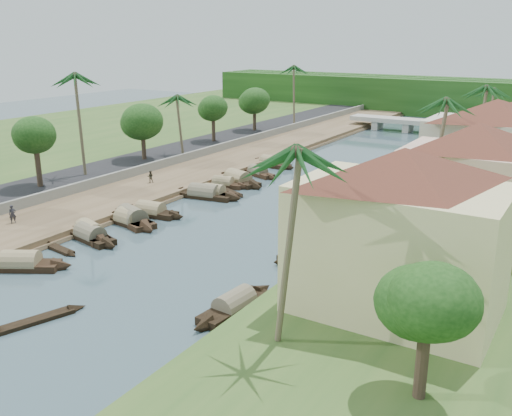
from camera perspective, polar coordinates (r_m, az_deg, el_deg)
The scene contains 44 objects.
ground at distance 47.65m, azimuth -8.01°, elevation -4.86°, with size 220.00×220.00×0.00m, color #3D525B.
left_bank at distance 71.97m, azimuth -7.80°, elevation 3.01°, with size 10.00×180.00×0.80m, color brown.
right_bank at distance 57.24m, azimuth 20.51°, elevation -1.40°, with size 16.00×180.00×1.20m, color #315321.
road at distance 77.45m, azimuth -12.70°, elevation 3.98°, with size 8.00×180.00×1.40m, color black.
retaining_wall at distance 74.43m, azimuth -10.35°, elevation 4.11°, with size 0.40×180.00×1.10m, color gray.
far_left_fill at distance 97.55m, azimuth -24.04°, elevation 5.54°, with size 45.00×220.00×1.35m, color #315321.
treeline at distance 137.50m, azimuth 19.80°, elevation 10.35°, with size 120.00×14.00×8.00m.
bridge at distance 110.75m, azimuth 16.49°, elevation 8.07°, with size 28.00×4.00×2.40m.
building_near at distance 35.07m, azimuth 14.06°, elevation -2.20°, with size 14.85×14.85×10.20m.
building_mid at distance 49.91m, azimuth 20.85°, elevation 2.58°, with size 14.11×14.11×9.70m.
building_far at distance 63.55m, azimuth 22.53°, elevation 5.54°, with size 15.59×15.59×10.20m.
sampan_2 at distance 48.32m, azimuth -22.43°, elevation -5.20°, with size 7.98×5.59×2.19m.
sampan_3 at distance 52.87m, azimuth -16.24°, elevation -2.68°, with size 8.07×3.12×2.14m.
sampan_4 at distance 53.62m, azimuth -16.32°, elevation -2.41°, with size 7.91×4.12×2.21m.
sampan_5 at distance 56.31m, azimuth -12.54°, elevation -1.19°, with size 7.37×2.70×2.30m.
sampan_6 at distance 56.55m, azimuth -12.32°, elevation -1.09°, with size 8.74×4.74×2.52m.
sampan_7 at distance 58.58m, azimuth -10.48°, elevation -0.35°, with size 8.06×2.58×2.12m.
sampan_8 at distance 64.42m, azimuth -4.24°, elevation 1.48°, with size 6.90×2.34×2.12m.
sampan_9 at distance 64.17m, azimuth -5.22°, elevation 1.40°, with size 9.57×3.33×2.35m.
sampan_10 at distance 68.42m, azimuth -3.31°, elevation 2.42°, with size 6.99×2.78×1.93m.
sampan_11 at distance 70.02m, azimuth -1.83°, elevation 2.79°, with size 9.17×4.63×2.54m.
sampan_12 at distance 74.07m, azimuth 0.17°, elevation 3.58°, with size 7.50×4.02×1.85m.
sampan_13 at distance 79.25m, azimuth 1.51°, elevation 4.47°, with size 8.23×2.69×2.21m.
sampan_14 at distance 38.29m, azimuth -2.16°, elevation -9.70°, with size 2.20×8.40×2.04m.
sampan_15 at distance 46.95m, azimuth 4.89°, elevation -4.56°, with size 3.86×6.50×1.81m.
sampan_16 at distance 61.53m, azimuth 12.10°, elevation 0.39°, with size 3.74×8.36×2.04m.
canoe_0 at distance 39.60m, azimuth -21.19°, elevation -10.49°, with size 3.02×6.71×0.90m.
canoe_1 at distance 51.30m, azimuth -19.09°, elevation -3.93°, with size 5.00×1.50×0.80m.
canoe_2 at distance 65.85m, azimuth -2.48°, elevation 1.57°, with size 4.98×2.73×0.74m.
palm_0 at distance 28.81m, azimuth 2.81°, elevation 5.39°, with size 3.20×3.20×12.43m.
palm_1 at distance 43.75m, azimuth 14.31°, elevation 4.99°, with size 3.20×3.20×9.41m.
palm_2 at distance 56.82m, azimuth 17.88°, elevation 10.03°, with size 3.20×3.20×12.10m.
palm_3 at distance 71.77m, azimuth 21.82°, elevation 10.98°, with size 3.20×3.20×12.16m.
palm_5 at distance 70.07m, azimuth -17.53°, elevation 12.34°, with size 3.20×3.20×13.30m.
palm_6 at distance 80.57m, azimuth -7.62°, elevation 10.85°, with size 3.20×3.20×9.49m.
palm_7 at distance 90.92m, azimuth 22.69°, elevation 10.77°, with size 3.20×3.20×10.30m.
palm_8 at distance 105.36m, azimuth 3.91°, elevation 13.78°, with size 3.20×3.20×12.15m.
tree_2 at distance 66.69m, azimuth -21.25°, elevation 6.71°, with size 4.54×4.54×7.58m.
tree_3 at distance 78.03m, azimuth -11.31°, elevation 8.38°, with size 5.51×5.51×7.28m.
tree_4 at distance 90.36m, azimuth -4.32°, elevation 9.85°, with size 4.43×4.43×6.94m.
tree_5 at distance 100.50m, azimuth -0.15°, elevation 10.61°, with size 5.11×5.11×7.19m.
tree_7 at distance 27.00m, azimuth 16.78°, elevation -9.16°, with size 4.18×4.18×6.66m.
person_near at distance 57.29m, azimuth -23.17°, elevation -0.57°, with size 0.62×0.41×1.71m, color #26262D.
person_far at distance 68.38m, azimuth -10.52°, elevation 3.11°, with size 0.70×0.54×1.43m, color #312E22.
Camera 1 is at (28.58, -33.81, 17.62)m, focal length 40.00 mm.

